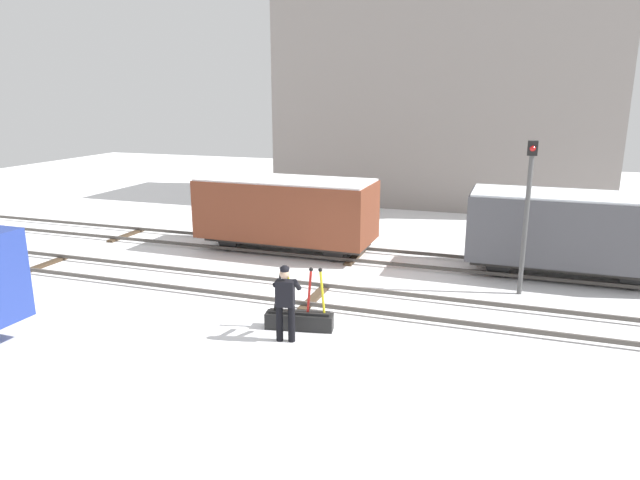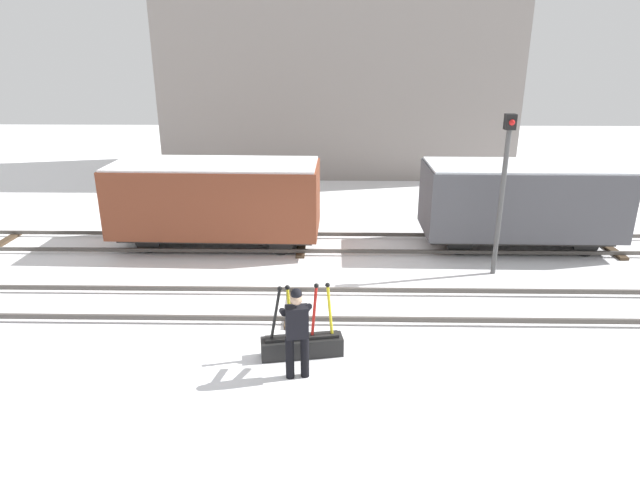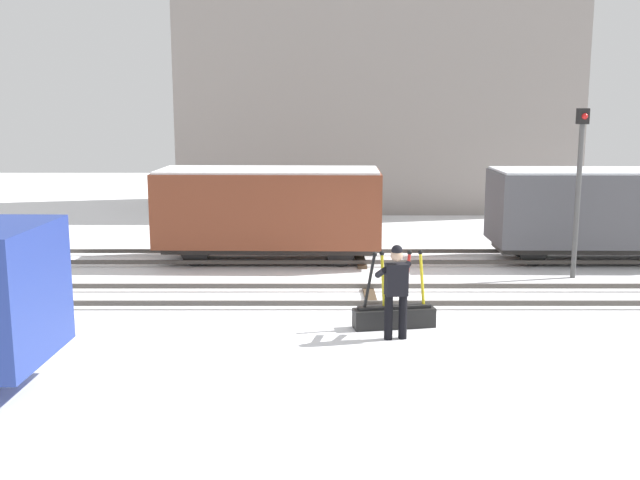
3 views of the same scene
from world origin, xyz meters
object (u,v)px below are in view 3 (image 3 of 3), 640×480
at_px(rail_worker, 395,286).
at_px(freight_car_far_end, 268,209).
at_px(freight_car_mid_siding, 594,209).
at_px(switch_lever_frame, 393,314).
at_px(signal_post, 578,176).

distance_m(rail_worker, freight_car_far_end, 7.11).
relative_size(rail_worker, freight_car_mid_siding, 0.32).
relative_size(switch_lever_frame, freight_car_far_end, 0.27).
xyz_separation_m(switch_lever_frame, freight_car_mid_siding, (5.83, 5.91, 1.14)).
relative_size(switch_lever_frame, rail_worker, 0.92).
xyz_separation_m(switch_lever_frame, freight_car_far_end, (-2.70, 5.91, 1.15)).
height_order(signal_post, freight_car_mid_siding, signal_post).
relative_size(switch_lever_frame, freight_car_mid_siding, 0.29).
bearing_deg(freight_car_mid_siding, rail_worker, -131.14).
height_order(rail_worker, freight_car_mid_siding, freight_car_mid_siding).
distance_m(switch_lever_frame, rail_worker, 0.97).
bearing_deg(rail_worker, switch_lever_frame, 76.20).
bearing_deg(freight_car_mid_siding, signal_post, -120.53).
height_order(switch_lever_frame, signal_post, signal_post).
distance_m(rail_worker, freight_car_mid_siding, 8.84).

